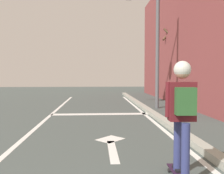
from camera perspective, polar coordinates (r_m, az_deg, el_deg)
The scene contains 9 objects.
lane_line_center at distance 6.42m, azimuth -18.97°, elevation -10.43°, with size 0.12×20.00×0.01m, color silver.
lane_line_curbside at distance 6.44m, azimuth 12.66°, elevation -10.29°, with size 0.12×20.00×0.01m, color silver.
stop_bar at distance 9.11m, azimuth -2.80°, elevation -6.36°, with size 3.60×0.40×0.01m, color silver.
lane_arrow_stem at distance 4.83m, azimuth 0.16°, elevation -14.73°, with size 0.16×1.40×0.01m, color silver.
lane_arrow_head at distance 5.64m, azimuth -0.42°, elevation -12.13°, with size 0.56×0.44×0.01m, color silver.
curb_strip at distance 6.50m, azimuth 14.82°, elevation -9.59°, with size 0.24×24.00×0.14m, color #9A9C8F.
skater at distance 3.43m, azimuth 16.17°, elevation -3.92°, with size 0.44×0.60×1.57m.
traffic_signal_mast at distance 10.93m, azimuth 5.83°, elevation 16.29°, with size 3.85×0.34×5.81m.
roadside_tree at distance 14.18m, azimuth 13.57°, elevation 4.70°, with size 1.03×1.06×4.50m.
Camera 1 is at (0.96, -0.02, 1.46)m, focal length 38.98 mm.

